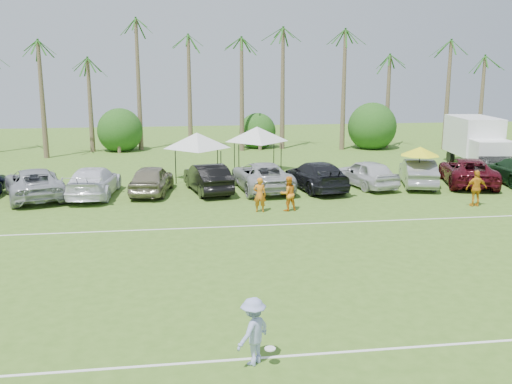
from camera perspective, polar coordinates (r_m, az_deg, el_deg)
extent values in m
cube|color=white|center=(14.64, -2.11, -16.42)|extent=(80.00, 0.10, 0.01)
cube|color=white|center=(25.79, -4.92, -3.56)|extent=(80.00, 0.10, 0.01)
cone|color=brown|center=(49.98, -20.73, 9.20)|extent=(0.44, 0.44, 10.00)
cone|color=brown|center=(49.26, -16.17, 10.06)|extent=(0.44, 0.44, 11.00)
cone|color=brown|center=(48.94, -11.37, 8.53)|extent=(0.44, 0.44, 8.00)
cone|color=brown|center=(48.86, -6.65, 9.27)|extent=(0.44, 0.44, 9.00)
cone|color=brown|center=(49.10, -1.92, 9.94)|extent=(0.44, 0.44, 10.00)
cone|color=brown|center=(49.67, 2.74, 10.54)|extent=(0.44, 0.44, 11.00)
cone|color=brown|center=(50.92, 8.33, 8.78)|extent=(0.44, 0.44, 8.00)
cone|color=brown|center=(52.51, 13.66, 9.21)|extent=(0.44, 0.44, 9.00)
cone|color=brown|center=(54.53, 18.64, 9.55)|extent=(0.44, 0.44, 10.00)
cone|color=brown|center=(56.41, 22.37, 9.86)|extent=(0.44, 0.44, 11.00)
cylinder|color=brown|center=(50.40, -13.43, 4.76)|extent=(0.30, 0.30, 1.40)
sphere|color=#194713|center=(50.27, -13.49, 6.01)|extent=(4.00, 4.00, 4.00)
cylinder|color=brown|center=(50.70, 0.25, 5.14)|extent=(0.30, 0.30, 1.40)
sphere|color=#194713|center=(50.58, 0.25, 6.38)|extent=(4.00, 4.00, 4.00)
cylinder|color=brown|center=(53.07, 11.04, 5.24)|extent=(0.30, 0.30, 1.40)
sphere|color=#194713|center=(52.95, 11.08, 6.42)|extent=(4.00, 4.00, 4.00)
imported|color=orange|center=(28.27, 0.37, -0.28)|extent=(0.71, 0.54, 1.75)
imported|color=orange|center=(28.56, 3.23, -0.16)|extent=(0.99, 0.85, 1.75)
imported|color=orange|center=(31.55, 21.17, 0.34)|extent=(1.12, 0.50, 1.89)
cube|color=white|center=(44.67, 20.87, 5.31)|extent=(3.33, 5.27, 2.69)
cube|color=white|center=(41.64, 22.45, 3.23)|extent=(2.72, 2.25, 2.26)
cube|color=black|center=(40.95, 22.84, 2.60)|extent=(2.50, 0.65, 1.08)
cube|color=#E5590C|center=(45.23, 22.44, 4.65)|extent=(0.25, 1.71, 0.97)
cylinder|color=black|center=(41.53, 20.89, 2.43)|extent=(0.45, 1.00, 0.97)
cylinder|color=black|center=(42.36, 23.61, 2.38)|extent=(0.45, 1.00, 0.97)
cylinder|color=black|center=(45.72, 18.87, 3.42)|extent=(0.45, 1.00, 0.97)
cylinder|color=black|center=(46.47, 21.39, 3.37)|extent=(0.45, 1.00, 0.97)
cylinder|color=black|center=(35.50, -8.04, 2.41)|extent=(0.06, 0.06, 2.00)
cylinder|color=black|center=(35.61, -3.52, 2.53)|extent=(0.06, 0.06, 2.00)
cylinder|color=black|center=(38.26, -8.05, 3.12)|extent=(0.06, 0.06, 2.00)
cylinder|color=black|center=(38.36, -3.86, 3.24)|extent=(0.06, 0.06, 2.00)
pyramid|color=silver|center=(36.63, -5.94, 5.93)|extent=(4.32, 4.32, 1.00)
cylinder|color=black|center=(38.15, -1.73, 3.24)|extent=(0.06, 0.06, 2.05)
cylinder|color=black|center=(38.57, 2.53, 3.34)|extent=(0.06, 0.06, 2.05)
cylinder|color=black|center=(40.97, -2.17, 3.87)|extent=(0.06, 0.06, 2.05)
cylinder|color=black|center=(41.36, 1.80, 3.96)|extent=(0.06, 0.06, 2.05)
pyramid|color=silver|center=(39.48, 0.11, 6.56)|extent=(4.42, 4.42, 1.02)
cylinder|color=black|center=(34.76, 15.98, 2.08)|extent=(0.05, 0.05, 2.29)
cone|color=yellow|center=(34.59, 16.09, 3.95)|extent=(2.29, 2.29, 0.52)
imported|color=#9AA4DB|center=(14.11, -0.28, -13.75)|extent=(1.21, 1.21, 1.69)
cylinder|color=white|center=(14.20, 1.42, -15.39)|extent=(0.27, 0.27, 0.03)
imported|color=#A0A2A9|center=(33.57, -21.33, 0.81)|extent=(4.49, 6.54, 1.66)
imported|color=white|center=(33.00, -15.94, 1.00)|extent=(2.77, 5.89, 1.66)
imported|color=gray|center=(32.97, -10.40, 1.26)|extent=(2.71, 5.13, 1.66)
imported|color=black|center=(32.94, -4.86, 1.41)|extent=(2.75, 5.30, 1.66)
imported|color=#ACADAF|center=(33.38, 0.58, 1.60)|extent=(3.31, 6.22, 1.66)
imported|color=black|center=(33.71, 6.02, 1.64)|extent=(3.22, 6.03, 1.66)
imported|color=silver|center=(34.90, 10.97, 1.85)|extent=(3.01, 5.19, 1.66)
imported|color=gray|center=(35.88, 15.89, 1.88)|extent=(3.06, 5.33, 1.66)
imported|color=#4B0C16|center=(37.24, 20.40, 1.95)|extent=(4.33, 6.51, 1.66)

